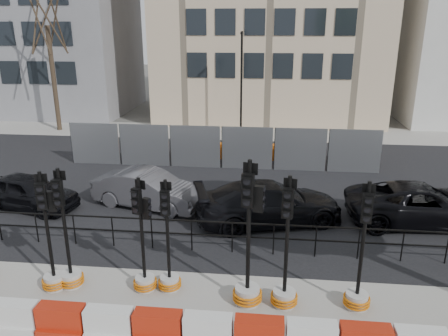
# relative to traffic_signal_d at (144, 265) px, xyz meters

# --- Properties ---
(ground) EXTENTS (120.00, 120.00, 0.00)m
(ground) POSITION_rel_traffic_signal_d_xyz_m (0.83, 0.89, -0.72)
(ground) COLOR #51514C
(ground) RESTS_ON ground
(road) EXTENTS (40.00, 14.00, 0.03)m
(road) POSITION_rel_traffic_signal_d_xyz_m (0.83, 7.89, -0.71)
(road) COLOR black
(road) RESTS_ON ground
(sidewalk_far) EXTENTS (40.00, 4.00, 0.02)m
(sidewalk_far) POSITION_rel_traffic_signal_d_xyz_m (0.83, 16.89, -0.71)
(sidewalk_far) COLOR gray
(sidewalk_far) RESTS_ON ground
(building_grey) EXTENTS (11.00, 9.06, 14.00)m
(building_grey) POSITION_rel_traffic_signal_d_xyz_m (-13.17, 22.87, 6.28)
(building_grey) COLOR gray
(building_grey) RESTS_ON ground
(kerb_railing) EXTENTS (18.00, 0.04, 1.00)m
(kerb_railing) POSITION_rel_traffic_signal_d_xyz_m (0.83, 2.09, -0.03)
(kerb_railing) COLOR black
(kerb_railing) RESTS_ON ground
(heras_fencing) EXTENTS (14.33, 1.72, 2.00)m
(heras_fencing) POSITION_rel_traffic_signal_d_xyz_m (1.40, 10.75, -0.07)
(heras_fencing) COLOR gray
(heras_fencing) RESTS_ON ground
(lamp_post_far) EXTENTS (0.12, 0.56, 6.00)m
(lamp_post_far) POSITION_rel_traffic_signal_d_xyz_m (1.33, 15.87, 2.50)
(lamp_post_far) COLOR black
(lamp_post_far) RESTS_ON ground
(tree_bare_far) EXTENTS (2.00, 2.00, 9.00)m
(tree_bare_far) POSITION_rel_traffic_signal_d_xyz_m (-10.17, 16.39, 5.93)
(tree_bare_far) COLOR #473828
(tree_bare_far) RESTS_ON ground
(barrier_row) EXTENTS (13.60, 0.50, 0.80)m
(barrier_row) POSITION_rel_traffic_signal_d_xyz_m (0.83, -1.91, -0.36)
(barrier_row) COLOR red
(barrier_row) RESTS_ON ground
(traffic_signal_b) EXTENTS (0.62, 0.62, 3.16)m
(traffic_signal_b) POSITION_rel_traffic_signal_d_xyz_m (-2.30, -0.19, 0.03)
(traffic_signal_b) COLOR silver
(traffic_signal_b) RESTS_ON ground
(traffic_signal_c) EXTENTS (0.63, 0.63, 3.21)m
(traffic_signal_c) POSITION_rel_traffic_signal_d_xyz_m (-1.94, -0.04, -0.06)
(traffic_signal_c) COLOR silver
(traffic_signal_c) RESTS_ON ground
(traffic_signal_d) EXTENTS (0.60, 0.60, 3.03)m
(traffic_signal_d) POSITION_rel_traffic_signal_d_xyz_m (0.00, 0.00, 0.00)
(traffic_signal_d) COLOR silver
(traffic_signal_d) RESTS_ON ground
(traffic_signal_e) EXTENTS (0.59, 0.59, 2.97)m
(traffic_signal_e) POSITION_rel_traffic_signal_d_xyz_m (0.61, 0.08, -0.11)
(traffic_signal_e) COLOR silver
(traffic_signal_e) RESTS_ON ground
(traffic_signal_f) EXTENTS (0.72, 0.72, 3.64)m
(traffic_signal_f) POSITION_rel_traffic_signal_d_xyz_m (2.61, -0.30, 0.15)
(traffic_signal_f) COLOR silver
(traffic_signal_f) RESTS_ON ground
(traffic_signal_g) EXTENTS (0.65, 0.65, 3.31)m
(traffic_signal_g) POSITION_rel_traffic_signal_d_xyz_m (3.48, -0.29, -0.04)
(traffic_signal_g) COLOR silver
(traffic_signal_g) RESTS_ON ground
(traffic_signal_h) EXTENTS (0.63, 0.63, 3.21)m
(traffic_signal_h) POSITION_rel_traffic_signal_d_xyz_m (5.19, -0.19, -0.06)
(traffic_signal_h) COLOR silver
(traffic_signal_h) RESTS_ON ground
(car_a) EXTENTS (3.21, 4.45, 1.28)m
(car_a) POSITION_rel_traffic_signal_d_xyz_m (-5.62, 4.59, -0.08)
(car_a) COLOR black
(car_a) RESTS_ON ground
(car_b) EXTENTS (3.56, 4.87, 1.36)m
(car_b) POSITION_rel_traffic_signal_d_xyz_m (-1.31, 5.19, -0.04)
(car_b) COLOR #4C4B50
(car_b) RESTS_ON ground
(car_c) EXTENTS (4.65, 6.01, 1.43)m
(car_c) POSITION_rel_traffic_signal_d_xyz_m (3.08, 4.28, -0.01)
(car_c) COLOR black
(car_c) RESTS_ON ground
(car_d) EXTENTS (2.82, 5.16, 1.36)m
(car_d) POSITION_rel_traffic_signal_d_xyz_m (8.15, 4.79, -0.04)
(car_d) COLOR black
(car_d) RESTS_ON ground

